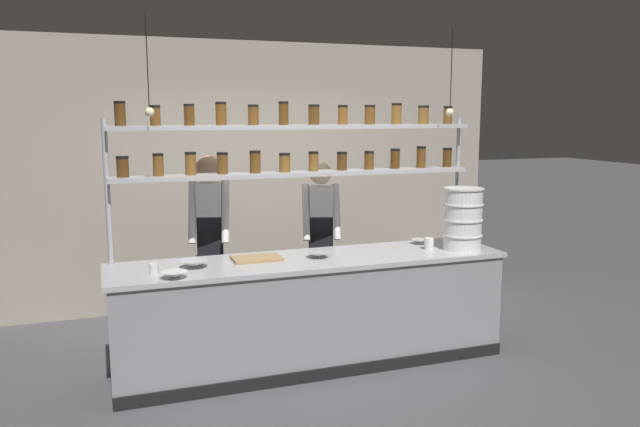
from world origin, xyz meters
The scene contains 15 objects.
ground_plane centered at (0.00, 0.00, 0.00)m, with size 40.00×40.00×0.00m, color #4C4C51.
back_wall centered at (0.00, 1.96, 1.44)m, with size 5.72×0.12×2.89m, color #9E9384.
prep_counter centered at (0.00, 0.00, 0.46)m, with size 3.32×0.76×0.92m.
spice_shelf_unit centered at (0.00, 0.33, 1.77)m, with size 3.21×0.28×2.21m.
chef_left centered at (-0.73, 0.70, 1.02)m, with size 0.41×0.34×1.75m.
chef_center centered at (0.34, 0.73, 0.95)m, with size 0.41×0.34×1.66m.
container_stack centered at (1.36, -0.13, 1.20)m, with size 0.35×0.35×0.55m.
cutting_board centered at (-0.45, 0.09, 0.93)m, with size 0.40×0.26×0.02m.
prep_bowl_near_left centered at (-0.97, -0.01, 0.95)m, with size 0.22×0.22×0.06m.
prep_bowl_center_front centered at (0.06, -0.01, 0.94)m, with size 0.19×0.19×0.05m.
prep_bowl_center_back centered at (1.13, 0.21, 0.94)m, with size 0.16×0.16×0.04m.
prep_bowl_near_right centered at (-1.16, -0.29, 0.95)m, with size 0.19×0.19×0.05m.
serving_cup_front centered at (-1.29, -0.11, 0.96)m, with size 0.07×0.07×0.08m.
serving_cup_by_board centered at (1.09, -0.03, 0.97)m, with size 0.08×0.08×0.10m.
pendant_light_row centered at (0.01, 0.00, 2.16)m, with size 2.61×0.07×0.75m.
Camera 1 is at (-1.63, -4.80, 2.11)m, focal length 35.00 mm.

